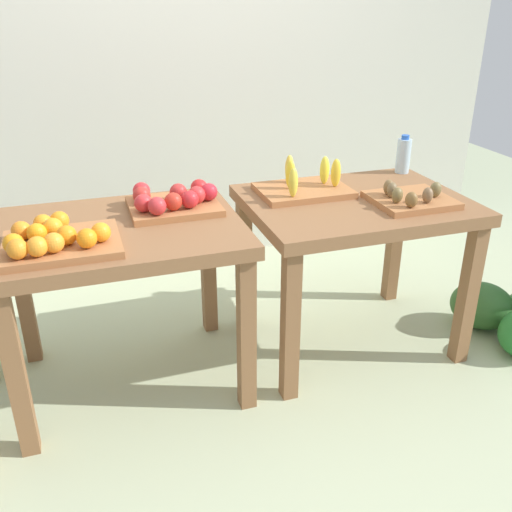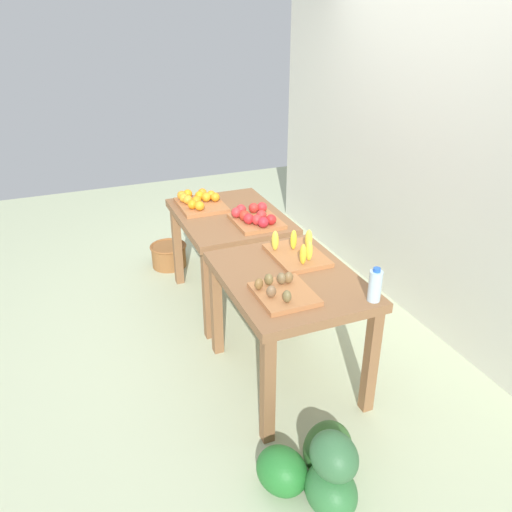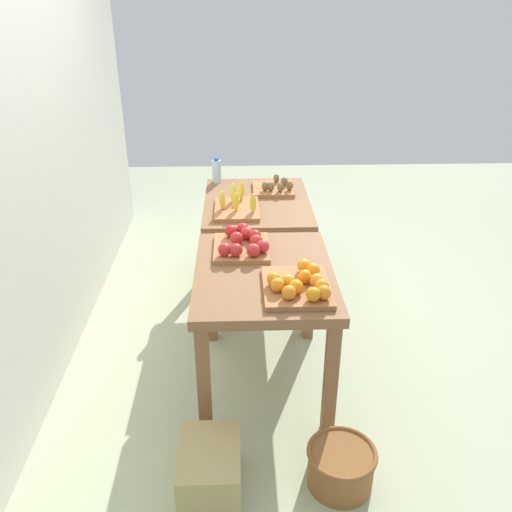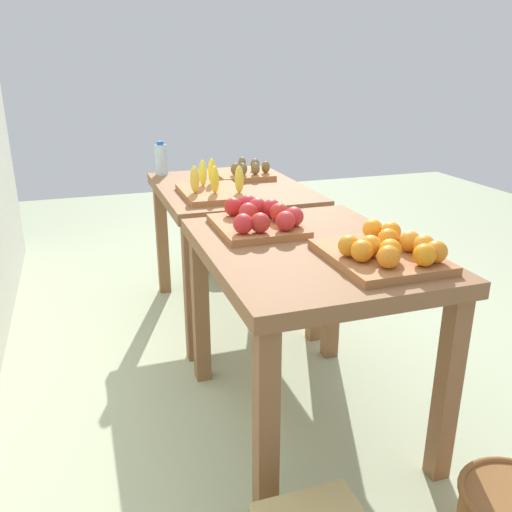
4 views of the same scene
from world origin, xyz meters
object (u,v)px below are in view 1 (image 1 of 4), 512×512
(display_table_left, at_px, (121,252))
(water_bottle, at_px, (403,155))
(orange_bin, at_px, (55,239))
(display_table_right, at_px, (354,222))
(kiwi_bin, at_px, (410,198))
(banana_crate, at_px, (304,186))
(apple_bin, at_px, (174,201))

(display_table_left, bearing_deg, water_bottle, 11.51)
(display_table_left, xyz_separation_m, orange_bin, (-0.25, -0.18, 0.16))
(display_table_right, xyz_separation_m, kiwi_bin, (0.20, -0.14, 0.15))
(display_table_right, relative_size, banana_crate, 2.36)
(display_table_left, height_order, kiwi_bin, kiwi_bin)
(display_table_left, bearing_deg, display_table_right, 0.00)
(display_table_right, bearing_deg, apple_bin, 172.28)
(banana_crate, distance_m, water_bottle, 0.67)
(banana_crate, bearing_deg, display_table_left, -170.49)
(display_table_right, height_order, banana_crate, banana_crate)
(display_table_right, height_order, apple_bin, apple_bin)
(apple_bin, bearing_deg, display_table_left, -155.97)
(display_table_right, distance_m, banana_crate, 0.30)
(display_table_left, distance_m, orange_bin, 0.35)
(apple_bin, distance_m, water_bottle, 1.32)
(banana_crate, xyz_separation_m, kiwi_bin, (0.41, -0.30, -0.01))
(kiwi_bin, distance_m, water_bottle, 0.52)
(display_table_left, relative_size, banana_crate, 2.36)
(orange_bin, relative_size, water_bottle, 2.14)
(banana_crate, relative_size, kiwi_bin, 1.22)
(display_table_right, relative_size, kiwi_bin, 2.89)
(orange_bin, relative_size, apple_bin, 1.08)
(display_table_left, distance_m, kiwi_bin, 1.34)
(display_table_right, distance_m, apple_bin, 0.88)
(apple_bin, distance_m, banana_crate, 0.65)
(display_table_left, distance_m, banana_crate, 0.94)
(display_table_right, height_order, kiwi_bin, kiwi_bin)
(display_table_right, xyz_separation_m, water_bottle, (0.44, 0.32, 0.21))
(display_table_left, bearing_deg, apple_bin, 24.03)
(display_table_left, xyz_separation_m, kiwi_bin, (1.32, -0.14, 0.15))
(apple_bin, bearing_deg, orange_bin, -150.18)
(banana_crate, bearing_deg, apple_bin, -176.79)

